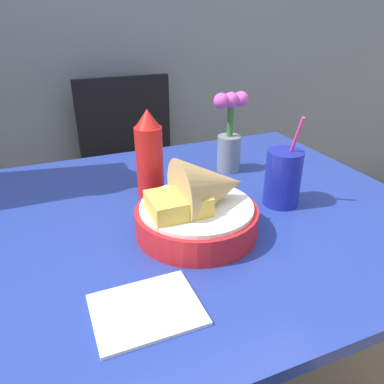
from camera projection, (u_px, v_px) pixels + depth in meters
dining_table at (194, 247)px, 0.89m from camera, size 1.02×0.86×0.72m
chair_far_window at (133, 165)px, 1.61m from camera, size 0.40×0.40×0.88m
food_basket at (201, 206)px, 0.74m from camera, size 0.25×0.25×0.16m
ketchup_bottle at (149, 155)px, 0.87m from camera, size 0.06×0.06×0.21m
drink_cup at (283, 180)px, 0.85m from camera, size 0.08×0.08×0.21m
flower_vase at (230, 136)px, 1.01m from camera, size 0.10×0.06×0.22m
napkin at (146, 309)px, 0.56m from camera, size 0.16×0.13×0.01m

